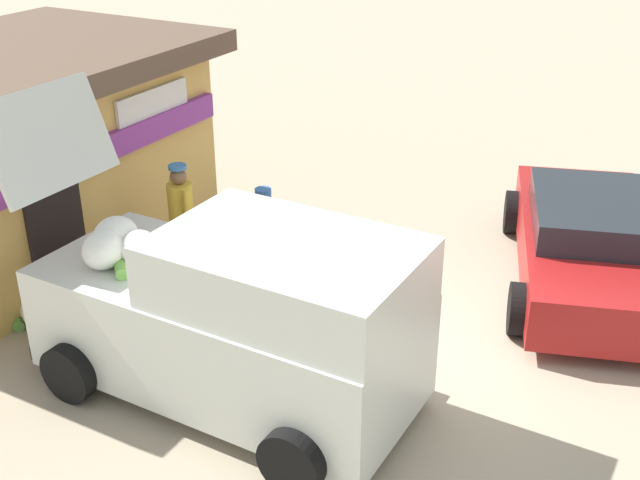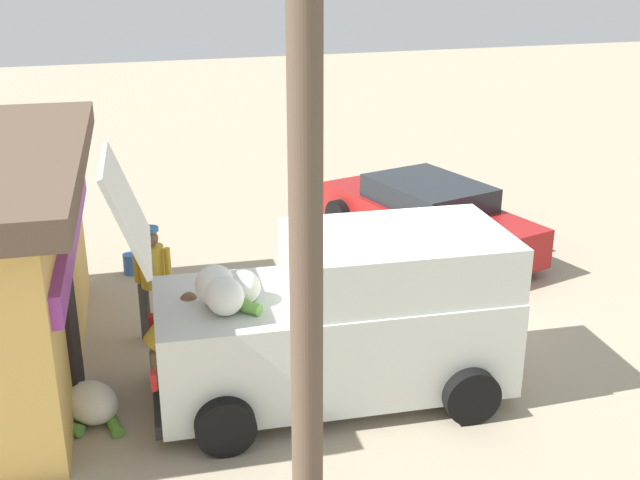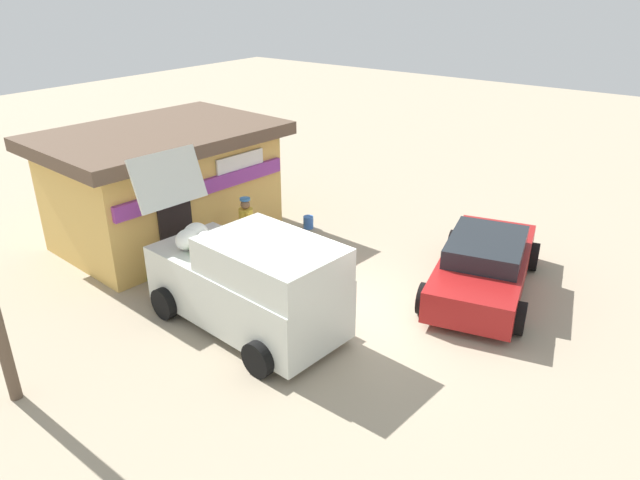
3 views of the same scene
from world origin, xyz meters
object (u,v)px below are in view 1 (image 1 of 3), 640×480
at_px(parked_sedan, 588,242).
at_px(vendor_standing, 181,214).
at_px(delivery_van, 236,316).
at_px(customer_bending, 102,275).
at_px(storefront_bar, 12,151).
at_px(paint_bucket, 263,198).
at_px(unloaded_banana_pile, 43,308).

relative_size(parked_sedan, vendor_standing, 2.79).
xyz_separation_m(delivery_van, customer_bending, (0.36, 2.06, -0.16)).
distance_m(storefront_bar, parked_sedan, 8.27).
bearing_deg(paint_bucket, vendor_standing, -177.12).
relative_size(storefront_bar, parked_sedan, 1.30).
relative_size(storefront_bar, paint_bucket, 17.48).
relative_size(parked_sedan, unloaded_banana_pile, 5.03).
relative_size(unloaded_banana_pile, paint_bucket, 2.67).
height_order(unloaded_banana_pile, paint_bucket, unloaded_banana_pile).
bearing_deg(vendor_standing, unloaded_banana_pile, 151.76).
xyz_separation_m(delivery_van, unloaded_banana_pile, (0.27, 3.01, -0.80)).
height_order(vendor_standing, customer_bending, vendor_standing).
bearing_deg(paint_bucket, storefront_bar, 136.43).
xyz_separation_m(parked_sedan, customer_bending, (-3.87, 5.16, 0.25)).
xyz_separation_m(storefront_bar, vendor_standing, (0.17, -2.74, -0.56)).
height_order(storefront_bar, vendor_standing, storefront_bar).
bearing_deg(paint_bucket, delivery_van, -154.91).
xyz_separation_m(vendor_standing, customer_bending, (-1.71, 0.02, -0.10)).
relative_size(delivery_van, paint_bucket, 13.56).
height_order(storefront_bar, parked_sedan, storefront_bar).
bearing_deg(vendor_standing, delivery_van, -135.37).
distance_m(vendor_standing, customer_bending, 1.72).
height_order(customer_bending, paint_bucket, customer_bending).
distance_m(storefront_bar, paint_bucket, 4.02).
bearing_deg(unloaded_banana_pile, storefront_bar, 47.23).
height_order(storefront_bar, delivery_van, delivery_van).
distance_m(delivery_van, unloaded_banana_pile, 3.13).
height_order(delivery_van, paint_bucket, delivery_van).
distance_m(storefront_bar, customer_bending, 3.20).
bearing_deg(unloaded_banana_pile, customer_bending, -84.59).
distance_m(parked_sedan, unloaded_banana_pile, 7.29).
distance_m(delivery_van, parked_sedan, 5.26).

